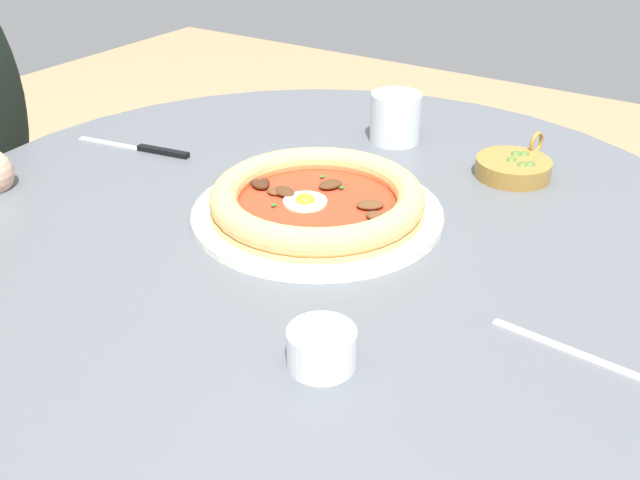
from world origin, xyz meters
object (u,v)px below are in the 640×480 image
(steak_knife, at_px, (149,149))
(ramekin_capers, at_px, (322,347))
(fork_utensil, at_px, (583,356))
(pizza_on_plate, at_px, (319,201))
(olive_pan, at_px, (514,167))
(dining_table, at_px, (318,299))
(water_glass, at_px, (395,121))

(steak_knife, height_order, ramekin_capers, ramekin_capers)
(fork_utensil, bearing_deg, ramekin_capers, 125.40)
(pizza_on_plate, xyz_separation_m, ramekin_capers, (-0.24, -0.16, -0.00))
(pizza_on_plate, xyz_separation_m, olive_pan, (0.25, -0.16, -0.01))
(dining_table, xyz_separation_m, olive_pan, (0.25, -0.16, 0.14))
(pizza_on_plate, relative_size, olive_pan, 2.44)
(fork_utensil, bearing_deg, pizza_on_plate, 73.72)
(water_glass, xyz_separation_m, ramekin_capers, (-0.52, -0.20, -0.01))
(water_glass, height_order, olive_pan, water_glass)
(olive_pan, bearing_deg, fork_utensil, -151.01)
(steak_knife, xyz_separation_m, olive_pan, (0.21, -0.49, 0.01))
(pizza_on_plate, bearing_deg, steak_knife, 83.89)
(water_glass, height_order, fork_utensil, water_glass)
(ramekin_capers, bearing_deg, steak_knife, 60.43)
(steak_knife, relative_size, olive_pan, 1.52)
(water_glass, relative_size, olive_pan, 0.60)
(dining_table, distance_m, olive_pan, 0.33)
(dining_table, xyz_separation_m, ramekin_capers, (-0.24, -0.16, 0.14))
(ramekin_capers, bearing_deg, olive_pan, -0.00)
(water_glass, bearing_deg, pizza_on_plate, -171.75)
(pizza_on_plate, relative_size, fork_utensil, 1.77)
(steak_knife, height_order, olive_pan, olive_pan)
(water_glass, distance_m, ramekin_capers, 0.56)
(water_glass, xyz_separation_m, fork_utensil, (-0.38, -0.40, -0.03))
(water_glass, xyz_separation_m, olive_pan, (-0.03, -0.20, -0.02))
(steak_knife, xyz_separation_m, fork_utensil, (-0.14, -0.69, -0.00))
(dining_table, bearing_deg, fork_utensil, -105.76)
(steak_knife, bearing_deg, pizza_on_plate, -96.11)
(dining_table, height_order, olive_pan, olive_pan)
(dining_table, bearing_deg, olive_pan, -32.73)
(fork_utensil, bearing_deg, dining_table, 74.24)
(dining_table, relative_size, fork_utensil, 5.80)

